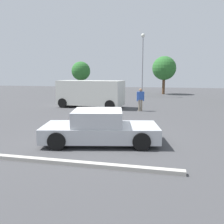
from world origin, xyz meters
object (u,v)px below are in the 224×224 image
object	(u,v)px
van_white	(90,93)
sedan_foreground	(100,128)
light_post_mid	(143,55)
pedestrian	(140,98)
dog	(109,120)

from	to	relation	value
van_white	sedan_foreground	bearing A→B (deg)	116.54
sedan_foreground	van_white	bearing A→B (deg)	98.05
light_post_mid	pedestrian	bearing A→B (deg)	-85.07
sedan_foreground	pedestrian	bearing A→B (deg)	73.35
sedan_foreground	light_post_mid	world-z (taller)	light_post_mid
van_white	pedestrian	distance (m)	4.24
sedan_foreground	dog	world-z (taller)	sedan_foreground
sedan_foreground	pedestrian	size ratio (longest dim) A/B	2.85
sedan_foreground	dog	distance (m)	3.22
sedan_foreground	van_white	world-z (taller)	van_white
dog	sedan_foreground	bearing A→B (deg)	150.87
pedestrian	light_post_mid	world-z (taller)	light_post_mid
sedan_foreground	light_post_mid	xyz separation A→B (m)	(-0.26, 19.54, 4.26)
van_white	pedestrian	bearing A→B (deg)	172.67
dog	pedestrian	xyz separation A→B (m)	(1.11, 5.21, 0.69)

